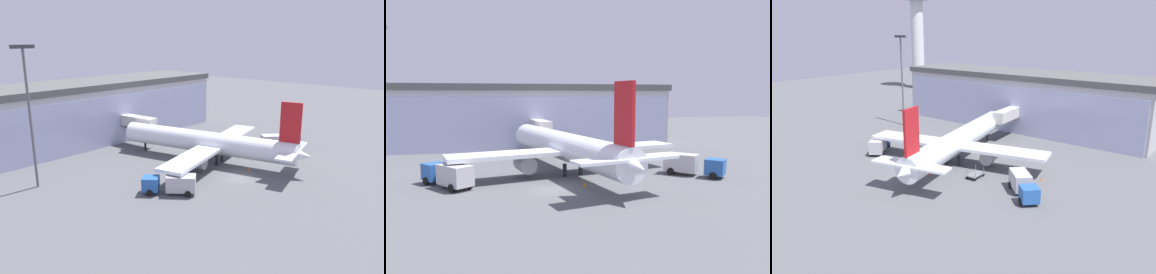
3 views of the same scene
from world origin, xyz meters
The scene contains 9 objects.
ground centered at (0.00, 0.00, 0.00)m, with size 240.00×240.00×0.00m, color #545659.
terminal_building centered at (0.00, 36.25, 6.10)m, with size 58.07×15.88×12.20m.
jet_bridge centered at (2.24, 27.19, 4.43)m, with size 3.29×12.02×5.81m.
airplane centered at (3.45, 8.17, 3.38)m, with size 30.48×34.94×11.47m.
catering_truck centered at (-10.80, 3.60, 1.47)m, with size 6.15×7.16×2.65m.
fuel_truck centered at (18.57, 2.92, 1.47)m, with size 6.71×6.72×2.65m.
baggage_cart centered at (10.09, 4.00, 0.50)m, with size 1.72×2.87×1.50m.
safety_cone_nose centered at (3.92, 0.42, 0.28)m, with size 0.36×0.36×0.55m, color orange.
safety_cone_wingtip centered at (18.42, 8.79, 0.28)m, with size 0.36×0.36×0.55m, color orange.
Camera 2 is at (-6.22, -39.07, 10.08)m, focal length 35.00 mm.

